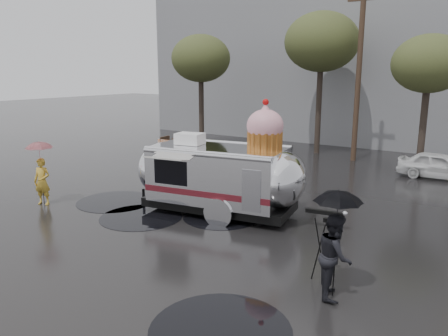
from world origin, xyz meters
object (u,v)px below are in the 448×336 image
Objects in this scene: person_left at (42,181)px; airstream_trailer at (221,173)px; person_right at (335,256)px; tripod at (325,242)px.

airstream_trailer is at bearing 3.01° from person_left.
person_left is 0.92× the size of person_right.
person_left is at bearing 162.83° from tripod.
person_left is 1.14× the size of tripod.
airstream_trailer is 3.98× the size of person_right.
person_right reaches higher than tripod.
airstream_trailer is 6.15m from person_right.
person_right is at bearing -72.66° from tripod.
airstream_trailer is 4.93× the size of tripod.
tripod is at bearing -20.97° from person_left.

